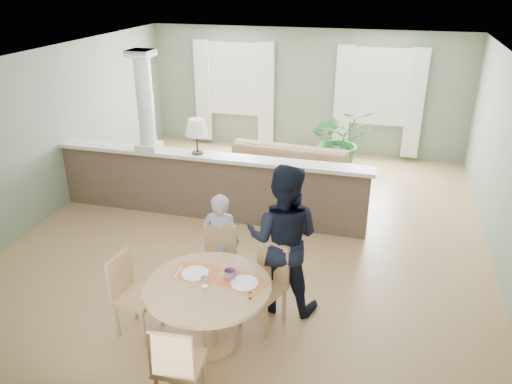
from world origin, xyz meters
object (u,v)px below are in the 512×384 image
(sofa, at_px, (282,174))
(chair_far_boy, at_px, (219,259))
(chair_side, at_px, (131,291))
(man_person, at_px, (283,239))
(dining_table, at_px, (209,298))
(chair_far_man, at_px, (267,280))
(houseplant, at_px, (340,140))
(chair_near, at_px, (177,364))
(child_person, at_px, (221,242))

(sofa, bearing_deg, chair_far_boy, -87.00)
(chair_side, distance_m, man_person, 1.82)
(dining_table, relative_size, chair_far_man, 1.34)
(houseplant, bearing_deg, chair_near, -96.42)
(houseplant, xyz_separation_m, child_person, (-0.98, -4.48, -0.02))
(child_person, bearing_deg, chair_far_boy, 92.54)
(chair_side, xyz_separation_m, man_person, (1.53, 0.90, 0.40))
(dining_table, distance_m, chair_side, 0.95)
(chair_far_boy, height_order, chair_side, chair_side)
(man_person, bearing_deg, sofa, -76.92)
(child_person, bearing_deg, chair_far_man, 136.62)
(sofa, xyz_separation_m, dining_table, (0.13, -4.18, 0.23))
(houseplant, bearing_deg, sofa, -121.08)
(houseplant, distance_m, chair_near, 6.52)
(chair_far_man, bearing_deg, man_person, 93.98)
(chair_side, xyz_separation_m, child_person, (0.69, 1.09, 0.13))
(sofa, distance_m, houseplant, 1.69)
(houseplant, height_order, chair_far_man, houseplant)
(child_person, xyz_separation_m, man_person, (0.84, -0.18, 0.27))
(sofa, xyz_separation_m, chair_far_boy, (-0.09, -3.23, 0.10))
(dining_table, relative_size, chair_near, 1.40)
(sofa, height_order, houseplant, houseplant)
(houseplant, height_order, chair_far_boy, houseplant)
(houseplant, distance_m, chair_side, 5.82)
(child_person, bearing_deg, dining_table, 94.91)
(houseplant, height_order, dining_table, houseplant)
(sofa, height_order, chair_far_boy, chair_far_boy)
(chair_near, bearing_deg, houseplant, -101.27)
(houseplant, relative_size, chair_far_man, 1.36)
(dining_table, xyz_separation_m, chair_side, (-0.94, 0.03, -0.11))
(chair_far_man, distance_m, chair_side, 1.53)
(houseplant, xyz_separation_m, chair_side, (-1.67, -5.57, -0.15))
(chair_side, bearing_deg, man_person, -52.68)
(chair_near, bearing_deg, dining_table, -94.86)
(man_person, bearing_deg, chair_far_man, 72.57)
(chair_far_man, relative_size, chair_side, 1.04)
(houseplant, height_order, child_person, houseplant)
(sofa, distance_m, chair_near, 5.05)
(chair_far_man, bearing_deg, chair_far_boy, 175.64)
(chair_side, relative_size, child_person, 0.73)
(chair_far_man, distance_m, child_person, 0.90)
(chair_far_boy, distance_m, chair_far_man, 0.78)
(chair_near, bearing_deg, chair_side, -48.54)
(dining_table, distance_m, chair_far_boy, 0.98)
(chair_near, height_order, man_person, man_person)
(chair_near, bearing_deg, sofa, -93.34)
(chair_far_boy, relative_size, chair_far_man, 0.93)
(chair_far_man, bearing_deg, dining_table, -106.37)
(dining_table, xyz_separation_m, chair_far_man, (0.48, 0.60, -0.09))
(chair_near, height_order, chair_side, chair_side)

